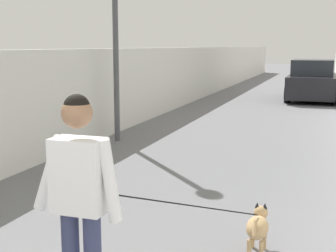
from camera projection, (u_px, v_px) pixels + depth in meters
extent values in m
plane|color=slate|center=(256.00, 111.00, 14.95)|extent=(80.00, 80.00, 0.00)
cube|color=silver|center=(154.00, 82.00, 13.79)|extent=(48.00, 0.30, 2.00)
cylinder|color=#4C4C51|center=(116.00, 40.00, 9.89)|extent=(0.12, 0.12, 4.35)
cube|color=white|center=(79.00, 175.00, 3.30)|extent=(0.22, 0.38, 0.54)
cylinder|color=white|center=(50.00, 173.00, 3.37)|extent=(0.09, 0.28, 0.58)
cylinder|color=white|center=(110.00, 181.00, 3.23)|extent=(0.09, 0.18, 0.59)
sphere|color=#9E7051|center=(77.00, 113.00, 3.22)|extent=(0.22, 0.22, 0.22)
sphere|color=black|center=(77.00, 107.00, 3.22)|extent=(0.19, 0.19, 0.19)
ellipsoid|color=tan|center=(257.00, 228.00, 4.65)|extent=(0.37, 0.22, 0.22)
sphere|color=tan|center=(261.00, 213.00, 4.87)|extent=(0.15, 0.15, 0.15)
cone|color=black|center=(257.00, 205.00, 4.87)|extent=(0.05, 0.05, 0.06)
cone|color=black|center=(265.00, 206.00, 4.84)|extent=(0.05, 0.05, 0.06)
cylinder|color=tan|center=(253.00, 239.00, 4.81)|extent=(0.04, 0.04, 0.18)
cylinder|color=tan|center=(264.00, 241.00, 4.78)|extent=(0.04, 0.04, 0.18)
cylinder|color=tan|center=(249.00, 248.00, 4.59)|extent=(0.04, 0.04, 0.18)
cylinder|color=tan|center=(261.00, 250.00, 4.55)|extent=(0.04, 0.04, 0.18)
cylinder|color=tan|center=(254.00, 229.00, 4.42)|extent=(0.13, 0.03, 0.13)
cylinder|color=black|center=(183.00, 204.00, 3.97)|extent=(1.66, 1.06, 0.66)
cube|color=black|center=(312.00, 85.00, 17.79)|extent=(3.83, 1.70, 0.80)
cube|color=#262B33|center=(313.00, 68.00, 17.67)|extent=(1.99, 1.50, 0.60)
cylinder|color=black|center=(293.00, 88.00, 19.19)|extent=(0.64, 0.22, 0.64)
cylinder|color=black|center=(333.00, 90.00, 18.68)|extent=(0.64, 0.22, 0.64)
cylinder|color=black|center=(288.00, 94.00, 16.98)|extent=(0.64, 0.22, 0.64)
cylinder|color=black|center=(334.00, 95.00, 16.47)|extent=(0.64, 0.22, 0.64)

